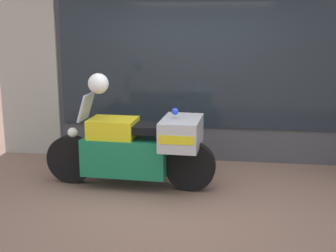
{
  "coord_description": "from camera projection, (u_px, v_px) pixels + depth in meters",
  "views": [
    {
      "loc": [
        0.63,
        -5.48,
        2.26
      ],
      "look_at": [
        -0.3,
        0.96,
        0.75
      ],
      "focal_mm": 50.0,
      "sensor_mm": 36.0,
      "label": 1
    }
  ],
  "objects": [
    {
      "name": "ground_plane",
      "position": [
        181.0,
        201.0,
        5.88
      ],
      "size": [
        60.0,
        60.0,
        0.0
      ],
      "primitive_type": "plane",
      "color": "#7A5B4C"
    },
    {
      "name": "shop_building",
      "position": [
        168.0,
        57.0,
        7.5
      ],
      "size": [
        6.46,
        0.55,
        3.26
      ],
      "color": "#424247",
      "rests_on": "ground"
    },
    {
      "name": "window_display",
      "position": [
        221.0,
        129.0,
        7.67
      ],
      "size": [
        5.02,
        0.3,
        1.95
      ],
      "color": "slate",
      "rests_on": "ground"
    },
    {
      "name": "paramedic_motorcycle",
      "position": [
        139.0,
        146.0,
        6.28
      ],
      "size": [
        2.35,
        0.82,
        1.27
      ],
      "rotation": [
        0.0,
        0.0,
        3.1
      ],
      "color": "black",
      "rests_on": "ground"
    },
    {
      "name": "white_helmet",
      "position": [
        98.0,
        84.0,
        6.18
      ],
      "size": [
        0.27,
        0.27,
        0.27
      ],
      "primitive_type": "sphere",
      "color": "white",
      "rests_on": "paramedic_motorcycle"
    }
  ]
}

